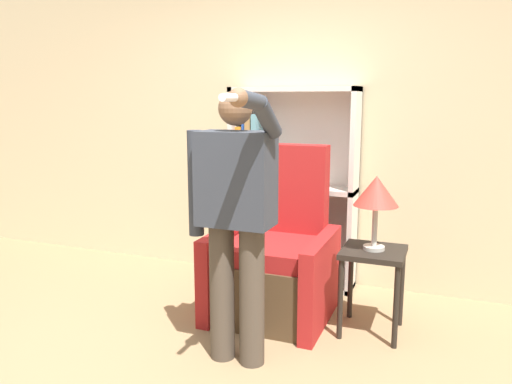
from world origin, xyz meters
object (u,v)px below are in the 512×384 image
at_px(bookcase, 280,191).
at_px(table_lamp, 376,193).
at_px(person_standing, 235,213).
at_px(armchair, 275,262).
at_px(side_table, 373,265).

height_order(bookcase, table_lamp, bookcase).
distance_m(person_standing, table_lamp, 0.98).
bearing_deg(armchair, bookcase, 106.02).
relative_size(bookcase, person_standing, 1.03).
bearing_deg(bookcase, armchair, -73.98).
distance_m(armchair, person_standing, 0.93).
bearing_deg(side_table, table_lamp, 180.00).
bearing_deg(bookcase, table_lamp, -38.46).
relative_size(bookcase, armchair, 1.35).
height_order(person_standing, side_table, person_standing).
bearing_deg(person_standing, armchair, 91.23).
bearing_deg(bookcase, person_standing, -81.79).
distance_m(side_table, table_lamp, 0.49).
height_order(bookcase, side_table, bookcase).
bearing_deg(armchair, table_lamp, -5.35).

